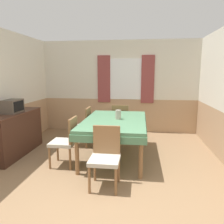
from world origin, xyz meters
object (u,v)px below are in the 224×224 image
object	(u,v)px
vase	(118,115)
chair_head_window	(120,120)
chair_left_near	(67,140)
chair_head_near	(105,155)
tv	(12,106)
sideboard	(15,133)
dining_table	(115,124)
chair_left_far	(83,125)

from	to	relation	value
vase	chair_head_window	bearing A→B (deg)	93.03
chair_head_window	chair_left_near	bearing A→B (deg)	-114.84
chair_head_near	vase	distance (m)	1.30
tv	vase	distance (m)	2.16
tv	chair_head_near	bearing A→B (deg)	-26.03
sideboard	tv	world-z (taller)	tv
chair_head_near	chair_left_near	world-z (taller)	same
dining_table	chair_head_window	distance (m)	1.22
chair_head_window	chair_left_near	distance (m)	1.96
chair_head_window	tv	xyz separation A→B (m)	(-2.08, -1.40, 0.54)
chair_left_far	sideboard	xyz separation A→B (m)	(-1.25, -0.75, -0.04)
tv	dining_table	bearing A→B (deg)	5.28
dining_table	tv	bearing A→B (deg)	-174.72
chair_head_near	vase	bearing A→B (deg)	-92.86
dining_table	vase	world-z (taller)	vase
sideboard	vase	bearing A→B (deg)	5.55
dining_table	chair_left_near	world-z (taller)	chair_left_near
chair_left_far	chair_head_near	bearing A→B (deg)	-155.16
sideboard	chair_head_near	bearing A→B (deg)	-26.45
chair_left_near	chair_head_window	bearing A→B (deg)	-24.84
chair_left_far	tv	size ratio (longest dim) A/B	2.11
chair_head_window	chair_left_far	bearing A→B (deg)	-142.49
chair_head_near	dining_table	bearing A→B (deg)	-90.00
chair_head_window	dining_table	bearing A→B (deg)	-90.00
chair_head_window	sideboard	bearing A→B (deg)	-146.40
sideboard	chair_left_near	bearing A→B (deg)	-17.74
dining_table	chair_head_near	size ratio (longest dim) A/B	2.22
chair_left_near	tv	bearing A→B (deg)	73.06
chair_head_window	vase	bearing A→B (deg)	-86.97
tv	sideboard	bearing A→B (deg)	88.38
vase	chair_head_near	bearing A→B (deg)	-92.86
chair_head_window	sideboard	size ratio (longest dim) A/B	0.60
chair_left_far	chair_left_near	distance (m)	1.15
chair_head_window	tv	bearing A→B (deg)	-146.05
chair_left_far	sideboard	distance (m)	1.46
chair_left_far	vase	distance (m)	1.10
dining_table	chair_head_near	world-z (taller)	chair_head_near
vase	chair_left_near	bearing A→B (deg)	-145.52
vase	tv	bearing A→B (deg)	-173.95
chair_left_far	vase	xyz separation A→B (m)	(0.89, -0.54, 0.38)
chair_head_window	vase	size ratio (longest dim) A/B	4.84
chair_head_near	tv	xyz separation A→B (m)	(-2.08, 1.02, 0.54)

